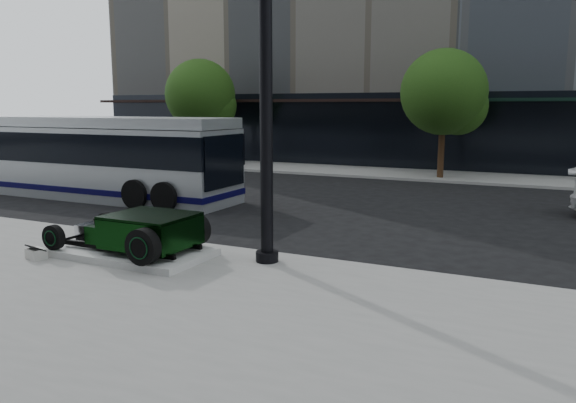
% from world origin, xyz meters
% --- Properties ---
extents(ground, '(120.00, 120.00, 0.00)m').
position_xyz_m(ground, '(0.00, 0.00, 0.00)').
color(ground, black).
rests_on(ground, ground).
extents(sidewalk_far, '(70.00, 4.00, 0.12)m').
position_xyz_m(sidewalk_far, '(0.00, 14.00, 0.06)').
color(sidewalk_far, gray).
rests_on(sidewalk_far, ground).
extents(street_trees, '(29.80, 3.80, 5.70)m').
position_xyz_m(street_trees, '(1.15, 13.07, 3.77)').
color(street_trees, black).
rests_on(street_trees, sidewalk_far).
extents(display_plinth, '(3.40, 1.80, 0.15)m').
position_xyz_m(display_plinth, '(-2.31, -3.65, 0.20)').
color(display_plinth, silver).
rests_on(display_plinth, sidewalk_near).
extents(hot_rod, '(3.22, 2.00, 0.81)m').
position_xyz_m(hot_rod, '(-1.98, -3.65, 0.70)').
color(hot_rod, black).
rests_on(hot_rod, display_plinth).
extents(info_plaque, '(0.46, 0.38, 0.31)m').
position_xyz_m(info_plaque, '(-3.96, -4.74, 0.24)').
color(info_plaque, silver).
rests_on(info_plaque, sidewalk_near).
extents(lamppost, '(0.47, 0.47, 8.61)m').
position_xyz_m(lamppost, '(0.53, -2.77, 4.10)').
color(lamppost, black).
rests_on(lamppost, sidewalk_near).
extents(transit_bus, '(12.12, 2.88, 2.92)m').
position_xyz_m(transit_bus, '(-9.89, 2.58, 1.49)').
color(transit_bus, '#AAAFB4').
rests_on(transit_bus, ground).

